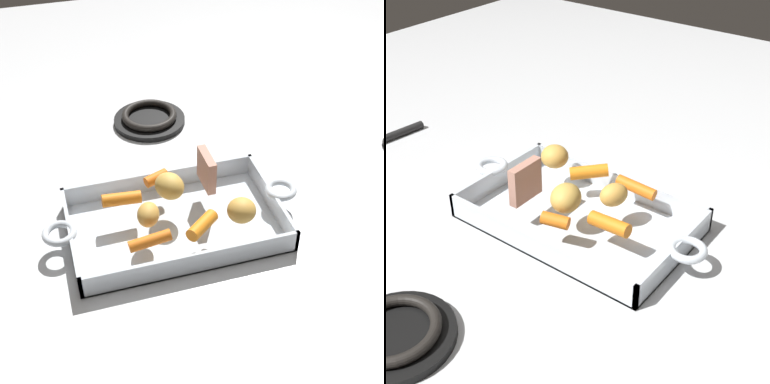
{
  "view_description": "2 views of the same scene",
  "coord_description": "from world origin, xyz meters",
  "views": [
    {
      "loc": [
        -0.17,
        -0.69,
        0.67
      ],
      "look_at": [
        0.03,
        -0.0,
        0.08
      ],
      "focal_mm": 53.5,
      "sensor_mm": 36.0,
      "label": 1
    },
    {
      "loc": [
        -0.43,
        0.57,
        0.53
      ],
      "look_at": [
        -0.01,
        0.01,
        0.07
      ],
      "focal_mm": 51.79,
      "sensor_mm": 36.0,
      "label": 2
    }
  ],
  "objects": [
    {
      "name": "baby_carrot_short",
      "position": [
        0.03,
        -0.06,
        0.06
      ],
      "size": [
        0.06,
        0.06,
        0.03
      ],
      "primitive_type": "cylinder",
      "rotation": [
        1.49,
        0.0,
        5.44
      ],
      "color": "orange",
      "rests_on": "roasting_dish"
    },
    {
      "name": "baby_carrot_center_left",
      "position": [
        -0.01,
        0.07,
        0.05
      ],
      "size": [
        0.05,
        0.03,
        0.02
      ],
      "primitive_type": "cylinder",
      "rotation": [
        1.64,
        0.0,
        5.04
      ],
      "color": "orange",
      "rests_on": "roasting_dish"
    },
    {
      "name": "ground_plane",
      "position": [
        0.0,
        0.0,
        0.0
      ],
      "size": [
        2.14,
        2.14,
        0.0
      ],
      "primitive_type": "plane",
      "color": "silver"
    },
    {
      "name": "roasting_dish",
      "position": [
        0.0,
        0.0,
        0.01
      ],
      "size": [
        0.44,
        0.22,
        0.04
      ],
      "color": "silver",
      "rests_on": "ground_plane"
    },
    {
      "name": "baby_carrot_southwest",
      "position": [
        -0.08,
        0.04,
        0.06
      ],
      "size": [
        0.07,
        0.02,
        0.03
      ],
      "primitive_type": "cylinder",
      "rotation": [
        1.51,
        0.0,
        4.69
      ],
      "color": "orange",
      "rests_on": "roasting_dish"
    },
    {
      "name": "potato_halved",
      "position": [
        -0.05,
        -0.02,
        0.06
      ],
      "size": [
        0.05,
        0.06,
        0.04
      ],
      "primitive_type": "ellipsoid",
      "rotation": [
        0.0,
        0.0,
        1.24
      ],
      "color": "gold",
      "rests_on": "roasting_dish"
    },
    {
      "name": "potato_golden_small",
      "position": [
        0.0,
        0.03,
        0.07
      ],
      "size": [
        0.06,
        0.07,
        0.04
      ],
      "primitive_type": "ellipsoid",
      "rotation": [
        0.0,
        0.0,
        1.93
      ],
      "color": "gold",
      "rests_on": "roasting_dish"
    },
    {
      "name": "potato_golden_large",
      "position": [
        0.1,
        -0.06,
        0.06
      ],
      "size": [
        0.06,
        0.06,
        0.04
      ],
      "primitive_type": "ellipsoid",
      "rotation": [
        0.0,
        0.0,
        2.09
      ],
      "color": "gold",
      "rests_on": "roasting_dish"
    },
    {
      "name": "roast_slice_thick",
      "position": [
        0.07,
        0.05,
        0.08
      ],
      "size": [
        0.02,
        0.06,
        0.06
      ],
      "primitive_type": "cube",
      "rotation": [
        0.02,
        0.0,
        0.02
      ],
      "color": "tan",
      "rests_on": "roasting_dish"
    },
    {
      "name": "stove_burner_rear",
      "position": [
        0.03,
        0.33,
        0.01
      ],
      "size": [
        0.15,
        0.15,
        0.03
      ],
      "color": "black",
      "rests_on": "ground_plane"
    },
    {
      "name": "baby_carrot_center_right",
      "position": [
        -0.06,
        -0.07,
        0.05
      ],
      "size": [
        0.07,
        0.02,
        0.02
      ],
      "primitive_type": "cylinder",
      "rotation": [
        1.66,
        0.0,
        4.77
      ],
      "color": "orange",
      "rests_on": "roasting_dish"
    }
  ]
}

